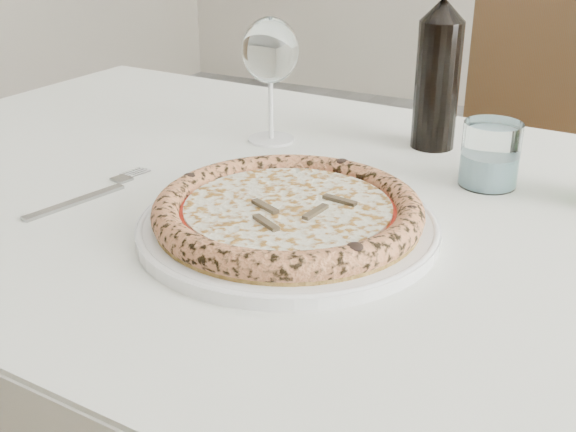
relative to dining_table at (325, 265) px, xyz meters
The scene contains 8 objects.
dining_table is the anchor object (origin of this frame).
chair_far 0.81m from the dining_table, 81.90° to the left, with size 0.56×0.56×0.93m.
plate 0.14m from the dining_table, 90.00° to the right, with size 0.33×0.33×0.02m.
pizza 0.15m from the dining_table, 90.01° to the right, with size 0.29×0.29×0.03m.
fork 0.30m from the dining_table, 155.10° to the right, with size 0.04×0.19×0.00m.
wine_glass 0.32m from the dining_table, 135.61° to the left, with size 0.08×0.08×0.18m.
tumbler 0.25m from the dining_table, 42.53° to the left, with size 0.07×0.07×0.08m.
wine_bottle 0.33m from the dining_table, 79.36° to the left, with size 0.06×0.06×0.26m.
Camera 1 is at (0.24, -0.90, 1.10)m, focal length 45.00 mm.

